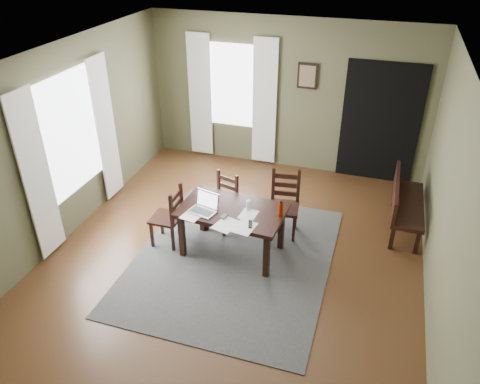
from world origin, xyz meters
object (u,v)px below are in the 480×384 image
(chair_end, at_px, (169,217))
(chair_back_right, at_px, (284,204))
(laptop, at_px, (205,206))
(water_bottle, at_px, (281,209))
(bench, at_px, (403,201))
(chair_back_left, at_px, (223,203))
(dining_table, at_px, (232,214))

(chair_end, height_order, chair_back_right, chair_back_right)
(laptop, bearing_deg, water_bottle, 23.50)
(chair_back_right, distance_m, bench, 1.77)
(chair_end, relative_size, chair_back_left, 1.05)
(chair_back_right, height_order, bench, chair_back_right)
(dining_table, distance_m, water_bottle, 0.68)
(bench, bearing_deg, dining_table, 121.20)
(chair_end, distance_m, chair_back_left, 0.85)
(laptop, bearing_deg, chair_back_right, 56.79)
(bench, relative_size, water_bottle, 5.95)
(water_bottle, bearing_deg, chair_back_right, 97.79)
(chair_end, height_order, chair_back_left, chair_end)
(chair_back_left, distance_m, laptop, 0.76)
(dining_table, relative_size, bench, 1.05)
(chair_back_left, xyz_separation_m, water_bottle, (0.98, -0.51, 0.39))
(chair_back_left, bearing_deg, chair_back_right, 25.61)
(chair_back_left, bearing_deg, laptop, -75.19)
(chair_back_left, height_order, laptop, laptop)
(water_bottle, bearing_deg, bench, 40.13)
(chair_back_right, bearing_deg, chair_back_left, -177.57)
(bench, xyz_separation_m, water_bottle, (-1.56, -1.31, 0.35))
(water_bottle, bearing_deg, chair_back_left, 152.40)
(dining_table, bearing_deg, chair_end, -171.72)
(laptop, bearing_deg, chair_end, -171.75)
(chair_back_right, distance_m, laptop, 1.26)
(chair_end, distance_m, water_bottle, 1.61)
(chair_end, xyz_separation_m, laptop, (0.57, -0.06, 0.33))
(dining_table, bearing_deg, bench, 34.68)
(dining_table, relative_size, chair_end, 1.59)
(chair_back_right, relative_size, laptop, 2.35)
(chair_end, bearing_deg, bench, 113.74)
(bench, relative_size, laptop, 3.34)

